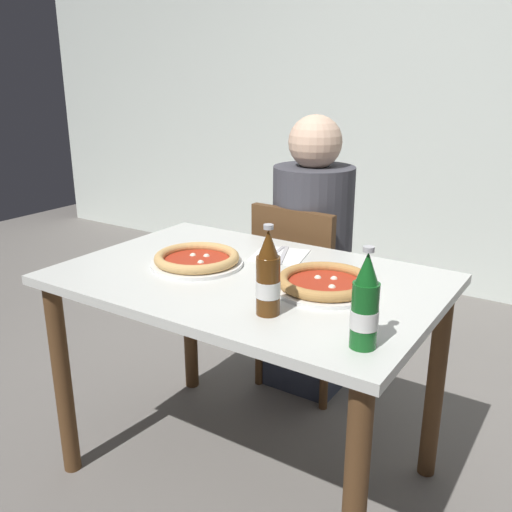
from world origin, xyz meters
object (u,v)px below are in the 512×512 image
Objects in this scene: pizza_marinara_far at (197,259)px; beer_bottle_left at (365,306)px; dining_table_main at (248,308)px; napkin_with_cutlery at (280,255)px; pizza_margherita_near at (325,283)px; beer_bottle_center at (268,277)px; chair_behind_table at (304,288)px; diner_seated at (311,262)px.

beer_bottle_left reaches higher than pizza_marinara_far.
napkin_with_cutlery is (-0.01, 0.23, 0.12)m from dining_table_main.
beer_bottle_left is 0.72m from napkin_with_cutlery.
napkin_with_cutlery is at bearing 143.90° from pizza_margherita_near.
beer_bottle_left is at bearing -27.34° from dining_table_main.
pizza_marinara_far is 0.46m from beer_bottle_center.
beer_bottle_left is (0.24, -0.28, 0.08)m from pizza_margherita_near.
chair_behind_table reaches higher than pizza_marinara_far.
beer_bottle_left and beer_bottle_center have the same top height.
chair_behind_table is 0.69m from pizza_marinara_far.
dining_table_main is 0.30m from pizza_margherita_near.
chair_behind_table is 3.44× the size of beer_bottle_center.
pizza_margherita_near is at bearing 4.75° from dining_table_main.
pizza_margherita_near reaches higher than napkin_with_cutlery.
napkin_with_cutlery is (0.10, -0.38, 0.27)m from chair_behind_table.
dining_table_main is 0.64m from chair_behind_table.
pizza_margherita_near is 1.26× the size of beer_bottle_center.
dining_table_main is 4.86× the size of beer_bottle_left.
beer_bottle_left is at bearing -56.29° from diner_seated.
beer_bottle_center is at bearing -45.72° from dining_table_main.
pizza_margherita_near reaches higher than dining_table_main.
napkin_with_cutlery is at bearing 136.79° from beer_bottle_left.
chair_behind_table is at bearing 82.84° from pizza_marinara_far.
pizza_marinara_far is 1.25× the size of beer_bottle_left.
pizza_marinara_far is at bearing 160.64° from beer_bottle_left.
beer_bottle_center is 1.13× the size of napkin_with_cutlery.
dining_table_main is 0.61m from beer_bottle_left.
beer_bottle_center is at bearing 115.05° from chair_behind_table.
beer_bottle_left reaches higher than pizza_margherita_near.
napkin_with_cutlery is (-0.28, 0.20, -0.02)m from pizza_margherita_near.
beer_bottle_center is at bearing -69.67° from diner_seated.
pizza_marinara_far reaches higher than dining_table_main.
napkin_with_cutlery is at bearing 53.33° from pizza_marinara_far.
dining_table_main is 5.49× the size of napkin_with_cutlery.
beer_bottle_left reaches higher than chair_behind_table.
chair_behind_table is 0.48m from napkin_with_cutlery.
chair_behind_table reaches higher than dining_table_main.
chair_behind_table is 0.70× the size of diner_seated.
beer_bottle_center reaches higher than chair_behind_table.
dining_table_main is at bearing 4.44° from pizza_marinara_far.
dining_table_main is at bearing 104.08° from chair_behind_table.
diner_seated is at bearing 123.71° from beer_bottle_left.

